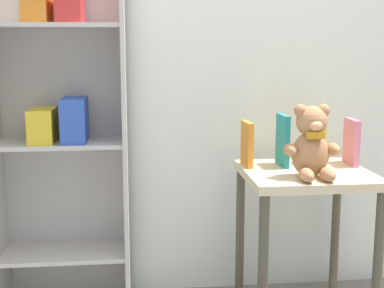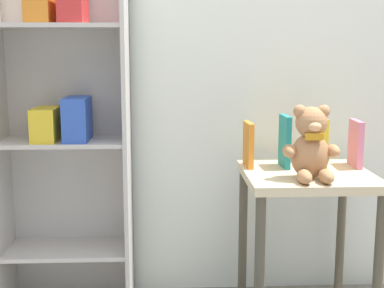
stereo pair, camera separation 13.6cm
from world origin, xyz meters
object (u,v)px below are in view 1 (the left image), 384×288
at_px(teddy_bear, 312,144).
at_px(book_standing_pink, 351,142).
at_px(bookshelf_side, 60,120).
at_px(book_standing_yellow, 317,141).
at_px(display_table, 305,197).
at_px(book_standing_orange, 247,144).
at_px(book_standing_teal, 283,140).

xyz_separation_m(teddy_bear, book_standing_pink, (0.26, 0.22, -0.03)).
height_order(bookshelf_side, book_standing_yellow, bookshelf_side).
relative_size(teddy_bear, book_standing_pink, 1.45).
bearing_deg(display_table, book_standing_orange, 154.75).
bearing_deg(book_standing_yellow, book_standing_orange, 178.81).
relative_size(bookshelf_side, book_standing_teal, 6.90).
relative_size(book_standing_yellow, book_standing_pink, 1.06).
bearing_deg(book_standing_teal, teddy_bear, -77.42).
height_order(teddy_bear, book_standing_pink, teddy_bear).
bearing_deg(book_standing_orange, book_standing_yellow, -5.11).
height_order(bookshelf_side, book_standing_pink, bookshelf_side).
distance_m(teddy_bear, book_standing_teal, 0.23).
relative_size(bookshelf_side, display_table, 2.31).
xyz_separation_m(display_table, book_standing_teal, (-0.08, 0.10, 0.23)).
distance_m(bookshelf_side, book_standing_orange, 0.82).
xyz_separation_m(book_standing_yellow, book_standing_pink, (0.16, -0.00, -0.01)).
height_order(display_table, book_standing_orange, book_standing_orange).
relative_size(bookshelf_side, book_standing_orange, 7.99).
xyz_separation_m(teddy_bear, book_standing_orange, (-0.21, 0.23, -0.04)).
xyz_separation_m(bookshelf_side, book_standing_yellow, (1.12, -0.12, -0.09)).
relative_size(book_standing_orange, book_standing_yellow, 0.91).
height_order(teddy_bear, book_standing_yellow, teddy_bear).
distance_m(bookshelf_side, book_standing_yellow, 1.13).
xyz_separation_m(book_standing_orange, book_standing_yellow, (0.31, -0.01, 0.01)).
bearing_deg(book_standing_teal, book_standing_orange, 173.04).
relative_size(bookshelf_side, book_standing_pink, 7.69).
relative_size(book_standing_teal, book_standing_yellow, 1.05).
distance_m(display_table, book_standing_teal, 0.26).
distance_m(bookshelf_side, book_standing_pink, 1.29).
xyz_separation_m(teddy_bear, book_standing_teal, (-0.06, 0.22, -0.02)).
xyz_separation_m(bookshelf_side, book_standing_pink, (1.28, -0.13, -0.10)).
bearing_deg(bookshelf_side, book_standing_teal, -7.39).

